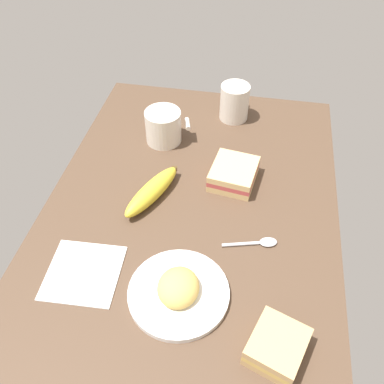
% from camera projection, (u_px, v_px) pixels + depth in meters
% --- Properties ---
extents(tabletop, '(0.90, 0.64, 0.02)m').
position_uv_depth(tabletop, '(192.00, 204.00, 0.93)').
color(tabletop, '#4C3828').
rests_on(tabletop, ground).
extents(plate_of_food, '(0.19, 0.19, 0.05)m').
position_uv_depth(plate_of_food, '(179.00, 290.00, 0.75)').
color(plate_of_food, white).
rests_on(plate_of_food, tabletop).
extents(coffee_mug_black, '(0.10, 0.08, 0.10)m').
position_uv_depth(coffee_mug_black, '(234.00, 102.00, 1.11)').
color(coffee_mug_black, silver).
rests_on(coffee_mug_black, tabletop).
extents(coffee_mug_milky, '(0.09, 0.12, 0.09)m').
position_uv_depth(coffee_mug_milky, '(163.00, 126.00, 1.04)').
color(coffee_mug_milky, silver).
rests_on(coffee_mug_milky, tabletop).
extents(sandwich_main, '(0.12, 0.11, 0.04)m').
position_uv_depth(sandwich_main, '(234.00, 174.00, 0.95)').
color(sandwich_main, '#DBB77A').
rests_on(sandwich_main, tabletop).
extents(sandwich_side, '(0.12, 0.11, 0.04)m').
position_uv_depth(sandwich_side, '(277.00, 347.00, 0.67)').
color(sandwich_side, tan).
rests_on(sandwich_side, tabletop).
extents(banana, '(0.18, 0.11, 0.04)m').
position_uv_depth(banana, '(152.00, 191.00, 0.92)').
color(banana, yellow).
rests_on(banana, tabletop).
extents(spoon, '(0.04, 0.11, 0.01)m').
position_uv_depth(spoon, '(259.00, 243.00, 0.84)').
color(spoon, silver).
rests_on(spoon, tabletop).
extents(paper_napkin, '(0.15, 0.15, 0.00)m').
position_uv_depth(paper_napkin, '(84.00, 273.00, 0.79)').
color(paper_napkin, white).
rests_on(paper_napkin, tabletop).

